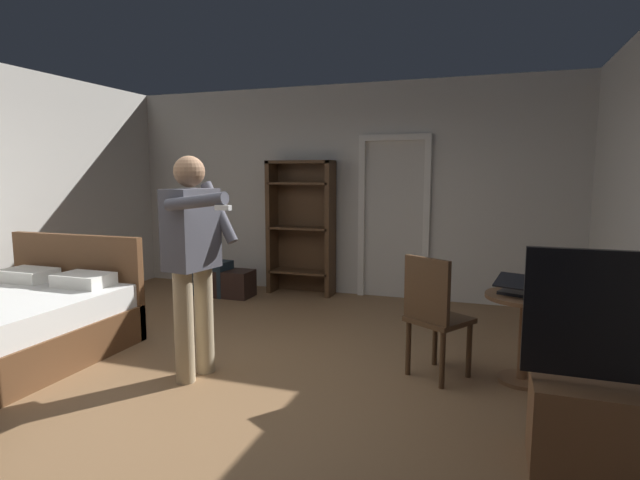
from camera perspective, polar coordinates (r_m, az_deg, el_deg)
ground_plane at (r=4.10m, az=-11.72°, el=-16.00°), size 7.11×7.11×0.00m
wall_back at (r=6.79m, az=2.34°, el=5.64°), size 6.32×0.12×2.80m
doorway_frame at (r=6.54m, az=8.43°, el=3.94°), size 0.93×0.08×2.13m
bookshelf at (r=6.76m, az=-2.11°, el=2.04°), size 0.90×0.32×1.80m
tv_flatscreen at (r=3.26m, az=32.70°, el=-16.47°), size 1.19×0.40×1.24m
side_table at (r=4.24m, az=22.38°, el=-8.87°), size 0.61×0.61×0.70m
laptop at (r=4.12m, az=21.99°, el=-5.23°), size 0.41×0.42×0.17m
bottle_on_table at (r=4.09m, az=24.64°, el=-4.79°), size 0.06×0.06×0.24m
wooden_chair at (r=4.07m, az=12.88°, el=-8.05°), size 0.58×0.58×0.99m
person_blue_shirt at (r=4.02m, az=-14.32°, el=-1.25°), size 0.71×0.65×1.77m
suitcase_dark at (r=6.90m, az=-12.22°, el=-4.26°), size 0.51×0.37×0.47m
suitcase_small at (r=6.79m, az=-10.27°, el=-4.88°), size 0.62×0.38×0.36m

